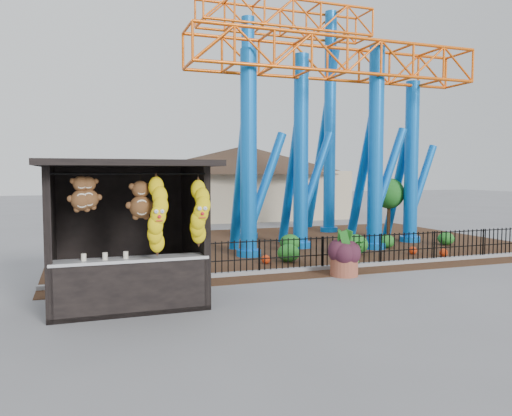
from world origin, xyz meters
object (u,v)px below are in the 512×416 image
object	(u,v)px
prize_booth	(129,235)
terracotta_planter	(344,266)
potted_plant	(349,257)
roller_coaster	(316,84)

from	to	relation	value
prize_booth	terracotta_planter	distance (m)	6.17
prize_booth	potted_plant	bearing A→B (deg)	11.22
prize_booth	roller_coaster	xyz separation A→B (m)	(8.09, 7.32, 4.92)
prize_booth	roller_coaster	world-z (taller)	roller_coaster
roller_coaster	prize_booth	bearing A→B (deg)	-137.86
prize_booth	roller_coaster	distance (m)	11.97
potted_plant	prize_booth	bearing A→B (deg)	166.43
roller_coaster	potted_plant	bearing A→B (deg)	-107.73
prize_booth	potted_plant	distance (m)	6.34
terracotta_planter	prize_booth	bearing A→B (deg)	-169.17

